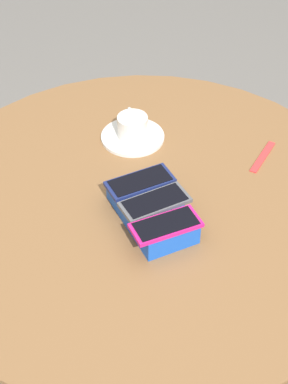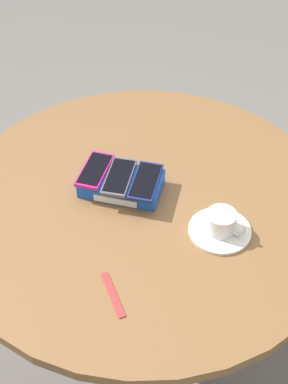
% 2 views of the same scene
% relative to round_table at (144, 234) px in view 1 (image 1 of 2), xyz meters
% --- Properties ---
extents(round_table, '(1.01, 1.01, 0.78)m').
position_rel_round_table_xyz_m(round_table, '(0.00, 0.00, 0.00)').
color(round_table, '#2D2D2D').
rests_on(round_table, ground_plane).
extents(phone_box, '(0.23, 0.16, 0.05)m').
position_rel_round_table_xyz_m(phone_box, '(-0.07, -0.00, 0.13)').
color(phone_box, blue).
rests_on(phone_box, round_table).
extents(phone_magenta, '(0.09, 0.15, 0.01)m').
position_rel_round_table_xyz_m(phone_magenta, '(-0.14, -0.01, 0.16)').
color(phone_magenta, '#D11975').
rests_on(phone_magenta, phone_box).
extents(phone_gray, '(0.10, 0.15, 0.01)m').
position_rel_round_table_xyz_m(phone_gray, '(-0.07, -0.01, 0.16)').
color(phone_gray, '#515156').
rests_on(phone_gray, phone_box).
extents(phone_navy, '(0.09, 0.15, 0.01)m').
position_rel_round_table_xyz_m(phone_navy, '(0.00, 0.01, 0.16)').
color(phone_navy, navy).
rests_on(phone_navy, phone_box).
extents(saucer, '(0.15, 0.15, 0.01)m').
position_rel_round_table_xyz_m(saucer, '(0.22, -0.03, 0.11)').
color(saucer, silver).
rests_on(saucer, round_table).
extents(coffee_cup, '(0.10, 0.07, 0.05)m').
position_rel_round_table_xyz_m(coffee_cup, '(0.22, -0.03, 0.14)').
color(coffee_cup, silver).
rests_on(coffee_cup, saucer).
extents(lanyard_strap, '(0.10, 0.10, 0.00)m').
position_rel_round_table_xyz_m(lanyard_strap, '(0.07, -0.30, 0.11)').
color(lanyard_strap, red).
rests_on(lanyard_strap, round_table).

